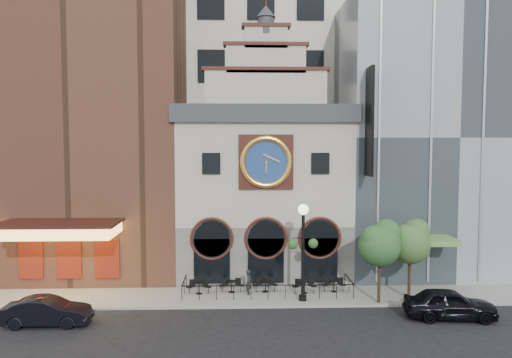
{
  "coord_description": "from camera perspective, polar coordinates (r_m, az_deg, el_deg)",
  "views": [
    {
      "loc": [
        -1.77,
        -28.87,
        9.73
      ],
      "look_at": [
        -0.59,
        6.0,
        7.27
      ],
      "focal_mm": 35.0,
      "sensor_mm": 36.0,
      "label": 1
    }
  ],
  "objects": [
    {
      "name": "ground",
      "position": [
        30.52,
        1.54,
        -14.56
      ],
      "size": [
        120.0,
        120.0,
        0.0
      ],
      "primitive_type": "plane",
      "color": "black",
      "rests_on": "ground"
    },
    {
      "name": "sidewalk",
      "position": [
        32.87,
        1.27,
        -13.05
      ],
      "size": [
        44.0,
        5.0,
        0.15
      ],
      "primitive_type": "cube",
      "color": "gray",
      "rests_on": "ground"
    },
    {
      "name": "clock_building",
      "position": [
        36.87,
        0.82,
        -0.7
      ],
      "size": [
        12.6,
        8.78,
        18.65
      ],
      "color": "#605E5B",
      "rests_on": "ground"
    },
    {
      "name": "theater_building",
      "position": [
        40.53,
        -18.2,
        7.9
      ],
      "size": [
        14.0,
        15.6,
        25.0
      ],
      "color": "brown",
      "rests_on": "ground"
    },
    {
      "name": "retail_building",
      "position": [
        41.57,
        18.92,
        4.38
      ],
      "size": [
        14.0,
        14.4,
        20.0
      ],
      "color": "gray",
      "rests_on": "ground"
    },
    {
      "name": "office_tower",
      "position": [
        49.97,
        0.14,
        15.89
      ],
      "size": [
        20.0,
        16.0,
        40.0
      ],
      "primitive_type": "cube",
      "color": "silver",
      "rests_on": "ground"
    },
    {
      "name": "cafe_railing",
      "position": [
        32.72,
        1.27,
        -12.17
      ],
      "size": [
        10.6,
        2.6,
        0.9
      ],
      "primitive_type": null,
      "color": "black",
      "rests_on": "sidewalk"
    },
    {
      "name": "bistro_0",
      "position": [
        32.79,
        -6.53,
        -12.14
      ],
      "size": [
        1.58,
        0.68,
        0.9
      ],
      "color": "black",
      "rests_on": "sidewalk"
    },
    {
      "name": "bistro_1",
      "position": [
        32.93,
        -2.81,
        -12.04
      ],
      "size": [
        1.58,
        0.68,
        0.9
      ],
      "color": "black",
      "rests_on": "sidewalk"
    },
    {
      "name": "bistro_2",
      "position": [
        33.02,
        1.09,
        -11.99
      ],
      "size": [
        1.58,
        0.68,
        0.9
      ],
      "color": "black",
      "rests_on": "sidewalk"
    },
    {
      "name": "bistro_3",
      "position": [
        32.88,
        5.56,
        -12.09
      ],
      "size": [
        1.58,
        0.68,
        0.9
      ],
      "color": "black",
      "rests_on": "sidewalk"
    },
    {
      "name": "bistro_4",
      "position": [
        33.4,
        8.88,
        -11.86
      ],
      "size": [
        1.58,
        0.68,
        0.9
      ],
      "color": "black",
      "rests_on": "sidewalk"
    },
    {
      "name": "car_right",
      "position": [
        30.56,
        21.28,
        -13.14
      ],
      "size": [
        5.15,
        2.48,
        1.7
      ],
      "primitive_type": "imported",
      "rotation": [
        0.0,
        0.0,
        1.47
      ],
      "color": "black",
      "rests_on": "ground"
    },
    {
      "name": "car_left",
      "position": [
        29.85,
        -22.79,
        -13.78
      ],
      "size": [
        4.62,
        1.65,
        1.52
      ],
      "primitive_type": "imported",
      "rotation": [
        0.0,
        0.0,
        1.58
      ],
      "color": "black",
      "rests_on": "ground"
    },
    {
      "name": "pedestrian",
      "position": [
        32.39,
        -0.81,
        -11.69
      ],
      "size": [
        0.47,
        0.64,
        1.61
      ],
      "primitive_type": "imported",
      "rotation": [
        0.0,
        0.0,
        1.41
      ],
      "color": "black",
      "rests_on": "sidewalk"
    },
    {
      "name": "lamppost",
      "position": [
        30.66,
        5.4,
        -7.09
      ],
      "size": [
        1.88,
        0.86,
        5.94
      ],
      "rotation": [
        0.0,
        0.0,
        0.19
      ],
      "color": "black",
      "rests_on": "sidewalk"
    },
    {
      "name": "tree_left",
      "position": [
        31.07,
        14.02,
        -7.01
      ],
      "size": [
        2.62,
        2.52,
        5.04
      ],
      "color": "#382619",
      "rests_on": "sidewalk"
    },
    {
      "name": "tree_right",
      "position": [
        32.36,
        17.25,
        -6.74
      ],
      "size": [
        2.57,
        2.48,
        4.96
      ],
      "color": "#382619",
      "rests_on": "sidewalk"
    }
  ]
}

